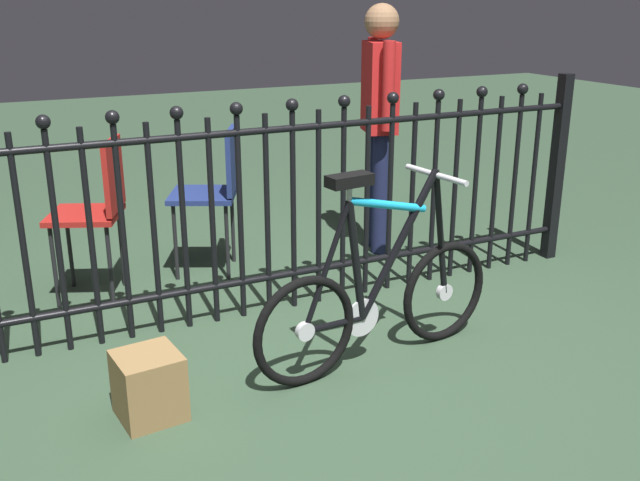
# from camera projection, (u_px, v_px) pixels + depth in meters

# --- Properties ---
(ground_plane) EXTENTS (20.00, 20.00, 0.00)m
(ground_plane) POSITION_uv_depth(u_px,v_px,m) (304.00, 376.00, 3.27)
(ground_plane) COLOR #314933
(iron_fence) EXTENTS (4.26, 0.07, 1.18)m
(iron_fence) POSITION_uv_depth(u_px,v_px,m) (232.00, 209.00, 3.67)
(iron_fence) COLOR black
(iron_fence) RESTS_ON ground
(bicycle) EXTENTS (1.31, 0.40, 0.92)m
(bicycle) POSITION_uv_depth(u_px,v_px,m) (379.00, 297.00, 3.31)
(bicycle) COLOR black
(bicycle) RESTS_ON ground
(chair_red) EXTENTS (0.49, 0.49, 0.90)m
(chair_red) POSITION_uv_depth(u_px,v_px,m) (98.00, 203.00, 3.96)
(chair_red) COLOR black
(chair_red) RESTS_ON ground
(chair_navy) EXTENTS (0.51, 0.51, 0.89)m
(chair_navy) POSITION_uv_depth(u_px,v_px,m) (215.00, 185.00, 4.35)
(chair_navy) COLOR black
(chair_navy) RESTS_ON ground
(person_visitor) EXTENTS (0.26, 0.46, 1.58)m
(person_visitor) POSITION_uv_depth(u_px,v_px,m) (380.00, 109.00, 4.61)
(person_visitor) COLOR #191E3F
(person_visitor) RESTS_ON ground
(display_crate) EXTENTS (0.27, 0.27, 0.28)m
(display_crate) POSITION_uv_depth(u_px,v_px,m) (149.00, 386.00, 2.91)
(display_crate) COLOR olive
(display_crate) RESTS_ON ground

